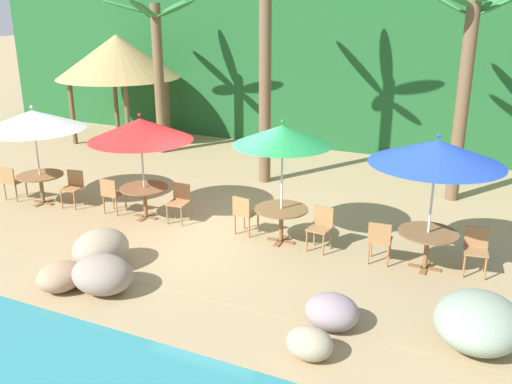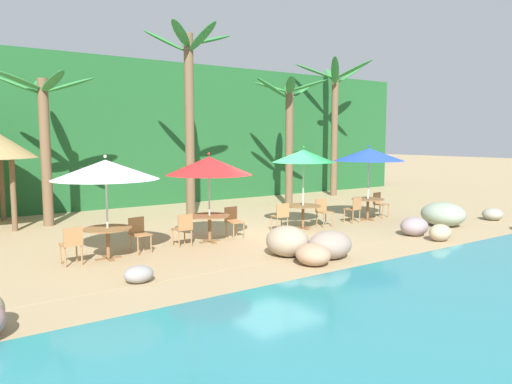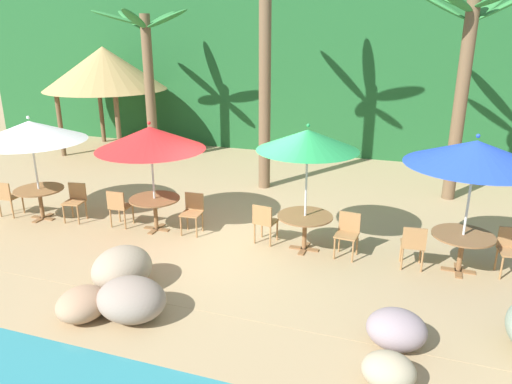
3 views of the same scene
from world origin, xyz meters
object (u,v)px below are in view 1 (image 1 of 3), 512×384
at_px(chair_red_seaward, 180,200).
at_px(chair_blue_inland, 380,239).
at_px(chair_white_inland, 12,181).
at_px(chair_green_inland, 244,212).
at_px(dining_table_blue, 428,238).
at_px(dining_table_red, 145,192).
at_px(palm_tree_third, 468,55).
at_px(palm_tree_nearest, 156,51).
at_px(umbrella_green, 283,135).
at_px(chair_green_seaward, 321,225).
at_px(chair_blue_seaward, 476,247).
at_px(umbrella_red, 140,129).
at_px(dining_table_white, 41,180).
at_px(palapa_hut, 117,57).
at_px(chair_red_inland, 112,193).
at_px(chair_white_seaward, 73,186).
at_px(dining_table_green, 281,214).
at_px(palm_tree_second, 265,24).
at_px(umbrella_white, 33,120).
at_px(umbrella_blue, 437,152).

xyz_separation_m(chair_red_seaward, chair_blue_inland, (4.59, -0.25, 0.00)).
xyz_separation_m(chair_white_inland, chair_green_inland, (6.20, 0.50, 0.00)).
distance_m(chair_green_inland, dining_table_blue, 3.77).
distance_m(dining_table_red, palm_tree_third, 8.13).
distance_m(dining_table_blue, palm_tree_nearest, 10.94).
relative_size(chair_red_seaward, umbrella_green, 0.34).
bearing_deg(chair_green_seaward, palm_tree_third, 65.00).
bearing_deg(chair_white_inland, chair_blue_seaward, 3.73).
bearing_deg(umbrella_red, chair_white_inland, -173.46).
height_order(chair_red_seaward, palm_tree_nearest, palm_tree_nearest).
bearing_deg(chair_blue_seaward, chair_red_seaward, -178.79).
height_order(dining_table_white, palapa_hut, palapa_hut).
relative_size(chair_red_seaward, dining_table_blue, 0.79).
distance_m(dining_table_white, dining_table_red, 2.88).
height_order(chair_red_inland, chair_green_inland, same).
bearing_deg(chair_white_inland, chair_white_seaward, 11.70).
bearing_deg(dining_table_blue, chair_red_seaward, 179.21).
relative_size(chair_white_inland, chair_blue_inland, 1.00).
distance_m(chair_red_inland, dining_table_blue, 7.11).
height_order(dining_table_white, chair_red_seaward, chair_red_seaward).
relative_size(dining_table_green, dining_table_blue, 1.00).
relative_size(dining_table_green, palm_tree_second, 0.17).
height_order(dining_table_white, umbrella_green, umbrella_green).
relative_size(umbrella_red, chair_green_inland, 2.79).
distance_m(palm_tree_second, palm_tree_third, 4.97).
height_order(palm_tree_nearest, palapa_hut, palm_tree_nearest).
bearing_deg(dining_table_white, chair_blue_seaward, 3.27).
relative_size(umbrella_white, dining_table_blue, 2.21).
distance_m(chair_blue_seaward, palm_tree_third, 5.17).
bearing_deg(dining_table_green, chair_white_seaward, -178.48).
relative_size(dining_table_green, chair_blue_inland, 1.26).
distance_m(chair_red_seaward, palapa_hut, 8.73).
bearing_deg(umbrella_red, umbrella_blue, 0.67).
bearing_deg(chair_blue_inland, palm_tree_third, 80.18).
height_order(dining_table_green, palm_tree_third, palm_tree_third).
bearing_deg(chair_blue_seaward, dining_table_white, -176.73).
xyz_separation_m(chair_red_inland, dining_table_green, (4.19, 0.19, 0.10)).
bearing_deg(chair_blue_inland, palm_tree_nearest, 148.29).
distance_m(chair_white_seaward, palm_tree_second, 6.24).
distance_m(chair_red_seaward, chair_green_inland, 1.65).
bearing_deg(chair_blue_inland, chair_green_inland, 176.48).
relative_size(umbrella_blue, chair_blue_seaward, 2.97).
relative_size(chair_red_inland, dining_table_green, 0.79).
bearing_deg(dining_table_blue, chair_red_inland, -178.38).
height_order(chair_green_seaward, palm_tree_third, palm_tree_third).
relative_size(chair_red_inland, palm_tree_nearest, 0.18).
bearing_deg(chair_green_seaward, chair_green_inland, -179.77).
bearing_deg(chair_blue_seaward, chair_blue_inland, -166.97).
bearing_deg(chair_blue_inland, umbrella_green, 175.32).
height_order(chair_red_inland, umbrella_blue, umbrella_blue).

